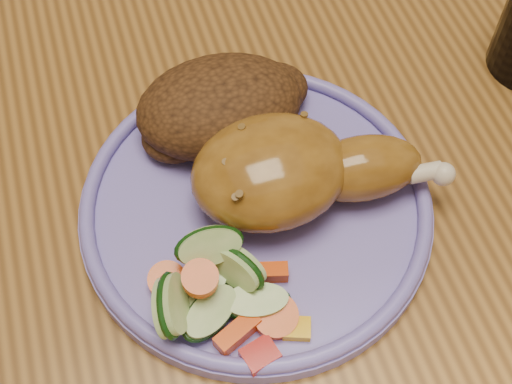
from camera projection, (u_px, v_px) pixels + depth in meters
dining_table at (242, 184)px, 0.60m from camera, size 0.90×1.40×0.75m
plate at (256, 209)px, 0.48m from camera, size 0.24×0.24×0.01m
plate_rim at (256, 200)px, 0.47m from camera, size 0.23×0.23×0.01m
chicken_leg at (293, 171)px, 0.46m from camera, size 0.17×0.09×0.06m
rice_pilaf at (223, 106)px, 0.49m from camera, size 0.13×0.09×0.05m
vegetable_pile at (215, 290)px, 0.43m from camera, size 0.10×0.09×0.05m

